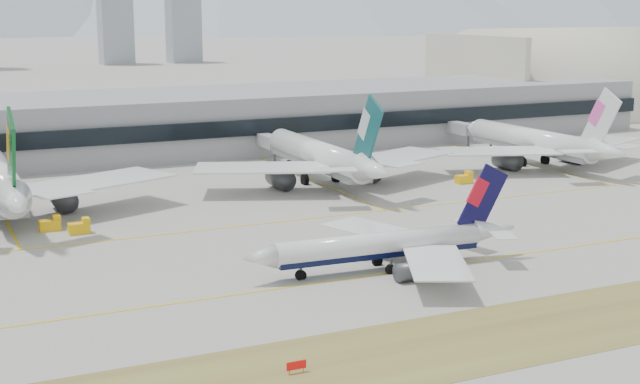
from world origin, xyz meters
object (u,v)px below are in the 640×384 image
widebody_eva (1,183)px  terminal (165,123)px  widebody_china_air (537,143)px  hangar (576,113)px  taxiing_airliner (389,245)px  widebody_cathay (322,158)px

widebody_eva → terminal: size_ratio=0.23×
widebody_eva → widebody_china_air: bearing=-90.1°
terminal → hangar: bearing=7.4°
taxiing_airliner → widebody_cathay: 63.57m
taxiing_airliner → widebody_cathay: widebody_cathay is taller
widebody_cathay → hangar: size_ratio=0.66×
hangar → terminal: bearing=-172.6°
widebody_cathay → terminal: widebody_cathay is taller
widebody_eva → hangar: (200.93, 78.60, -5.85)m
terminal → hangar: 156.05m
widebody_china_air → terminal: size_ratio=0.21×
widebody_eva → hangar: hangar is taller
taxiing_airliner → terminal: terminal is taller
widebody_china_air → hangar: 112.09m
widebody_eva → taxiing_airliner: bearing=-141.6°
taxiing_airliner → widebody_china_air: bearing=-138.2°
taxiing_airliner → terminal: (-0.96, 118.00, 3.96)m
widebody_cathay → terminal: (-18.84, 57.04, 1.80)m
taxiing_airliner → widebody_cathay: bearing=-103.5°
widebody_cathay → hangar: 156.24m
widebody_china_air → terminal: 94.90m
widebody_cathay → hangar: (135.72, 77.20, -5.56)m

